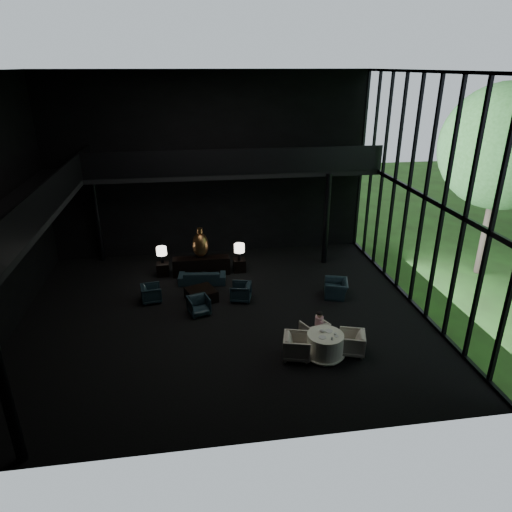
{
  "coord_description": "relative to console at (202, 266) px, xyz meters",
  "views": [
    {
      "loc": [
        -0.96,
        -14.03,
        8.15
      ],
      "look_at": [
        1.21,
        0.5,
        1.97
      ],
      "focal_mm": 32.0,
      "sensor_mm": 36.0,
      "label": 1
    }
  ],
  "objects": [
    {
      "name": "table_lamp_left",
      "position": [
        -1.6,
        0.18,
        0.67
      ],
      "size": [
        0.42,
        0.42,
        0.7
      ],
      "color": "black",
      "rests_on": "side_table_left"
    },
    {
      "name": "column_nw",
      "position": [
        -4.36,
        2.17,
        1.62
      ],
      "size": [
        0.24,
        0.24,
        4.0
      ],
      "primitive_type": "cylinder",
      "color": "black",
      "rests_on": "floor"
    },
    {
      "name": "side_table_right",
      "position": [
        1.6,
        0.08,
        -0.1
      ],
      "size": [
        0.5,
        0.5,
        0.55
      ],
      "primitive_type": "cube",
      "color": "black",
      "rests_on": "floor"
    },
    {
      "name": "ceiling",
      "position": [
        0.64,
        -3.53,
        7.62
      ],
      "size": [
        14.0,
        12.0,
        0.02
      ],
      "primitive_type": "cube",
      "color": "black",
      "rests_on": "ground"
    },
    {
      "name": "railing_back",
      "position": [
        1.64,
        0.47,
        4.22
      ],
      "size": [
        12.0,
        0.06,
        1.0
      ],
      "primitive_type": "cube",
      "color": "black",
      "rests_on": "mezzanine_back"
    },
    {
      "name": "floor",
      "position": [
        0.64,
        -3.53,
        -0.38
      ],
      "size": [
        14.0,
        12.0,
        0.02
      ],
      "primitive_type": "cube",
      "color": "black",
      "rests_on": "ground"
    },
    {
      "name": "dining_chair_east",
      "position": [
        4.3,
        -6.37,
        0.01
      ],
      "size": [
        0.9,
        0.93,
        0.78
      ],
      "primitive_type": "imported",
      "rotation": [
        0.0,
        0.0,
        -1.88
      ],
      "color": "beige",
      "rests_on": "floor"
    },
    {
      "name": "coffee_cup",
      "position": [
        3.72,
        -6.48,
        0.42
      ],
      "size": [
        0.08,
        0.08,
        0.06
      ],
      "primitive_type": "cylinder",
      "rotation": [
        0.0,
        0.0,
        0.01
      ],
      "color": "white",
      "rests_on": "saucer"
    },
    {
      "name": "column_ne",
      "position": [
        5.44,
        0.47,
        1.62
      ],
      "size": [
        0.24,
        0.24,
        4.0
      ],
      "primitive_type": "cylinder",
      "color": "black",
      "rests_on": "floor"
    },
    {
      "name": "mezzanine_left",
      "position": [
        -5.36,
        -3.53,
        3.62
      ],
      "size": [
        2.0,
        12.0,
        0.25
      ],
      "primitive_type": "cube",
      "color": "black",
      "rests_on": "wall_left"
    },
    {
      "name": "saucer",
      "position": [
        3.73,
        -6.56,
        0.38
      ],
      "size": [
        0.15,
        0.15,
        0.01
      ],
      "primitive_type": "cylinder",
      "rotation": [
        0.0,
        0.0,
        -0.18
      ],
      "color": "white",
      "rests_on": "dining_table"
    },
    {
      "name": "plate_b",
      "position": [
        3.59,
        -6.26,
        0.38
      ],
      "size": [
        0.27,
        0.27,
        0.02
      ],
      "primitive_type": "cylinder",
      "rotation": [
        0.0,
        0.0,
        -0.15
      ],
      "color": "white",
      "rests_on": "dining_table"
    },
    {
      "name": "column_sw",
      "position": [
        -4.36,
        -9.23,
        1.62
      ],
      "size": [
        0.24,
        0.24,
        4.0
      ],
      "primitive_type": "cylinder",
      "color": "black",
      "rests_on": "floor"
    },
    {
      "name": "dining_chair_west",
      "position": [
        2.61,
        -6.36,
        0.06
      ],
      "size": [
        0.99,
        1.03,
        0.88
      ],
      "primitive_type": "imported",
      "rotation": [
        0.0,
        0.0,
        1.31
      ],
      "color": "beige",
      "rests_on": "floor"
    },
    {
      "name": "curtain_wall",
      "position": [
        7.59,
        -3.53,
        3.62
      ],
      "size": [
        0.2,
        12.0,
        8.0
      ],
      "primitive_type": null,
      "color": "black",
      "rests_on": "ground"
    },
    {
      "name": "wall_back",
      "position": [
        0.64,
        2.47,
        3.62
      ],
      "size": [
        14.0,
        0.04,
        8.0
      ],
      "primitive_type": "cube",
      "color": "black",
      "rests_on": "ground"
    },
    {
      "name": "mezzanine_back",
      "position": [
        1.64,
        1.47,
        3.62
      ],
      "size": [
        12.0,
        2.0,
        0.25
      ],
      "primitive_type": "cube",
      "color": "black",
      "rests_on": "wall_back"
    },
    {
      "name": "window_armchair",
      "position": [
        4.97,
        -2.73,
        0.01
      ],
      "size": [
        0.79,
        1.0,
        0.77
      ],
      "primitive_type": "imported",
      "rotation": [
        0.0,
        0.0,
        -1.84
      ],
      "color": "black",
      "rests_on": "floor"
    },
    {
      "name": "dining_table",
      "position": [
        3.45,
        -6.41,
        -0.05
      ],
      "size": [
        1.24,
        1.24,
        0.75
      ],
      "color": "white",
      "rests_on": "floor"
    },
    {
      "name": "plate_a",
      "position": [
        3.3,
        -6.56,
        0.38
      ],
      "size": [
        0.27,
        0.27,
        0.01
      ],
      "primitive_type": "cylinder",
      "rotation": [
        0.0,
        0.0,
        0.28
      ],
      "color": "white",
      "rests_on": "dining_table"
    },
    {
      "name": "table_lamp_right",
      "position": [
        1.6,
        -0.03,
        0.7
      ],
      "size": [
        0.43,
        0.43,
        0.72
      ],
      "color": "black",
      "rests_on": "side_table_right"
    },
    {
      "name": "bronze_urn",
      "position": [
        -0.0,
        0.12,
        0.91
      ],
      "size": [
        0.67,
        0.67,
        1.25
      ],
      "color": "olive",
      "rests_on": "console"
    },
    {
      "name": "coffee_table",
      "position": [
        -0.11,
        -2.31,
        -0.15
      ],
      "size": [
        1.28,
        1.28,
        0.44
      ],
      "primitive_type": "cube",
      "rotation": [
        0.0,
        0.0,
        0.36
      ],
      "color": "black",
      "rests_on": "floor"
    },
    {
      "name": "railing_left",
      "position": [
        -4.36,
        -3.53,
        4.22
      ],
      "size": [
        0.06,
        12.0,
        1.0
      ],
      "primitive_type": "cube",
      "color": "black",
      "rests_on": "mezzanine_left"
    },
    {
      "name": "dining_chair_north",
      "position": [
        3.36,
        -5.54,
        -0.02
      ],
      "size": [
        0.9,
        0.88,
        0.71
      ],
      "primitive_type": "imported",
      "rotation": [
        0.0,
        0.0,
        3.57
      ],
      "color": "beige",
      "rests_on": "floor"
    },
    {
      "name": "wall_front",
      "position": [
        0.64,
        -9.53,
        3.62
      ],
      "size": [
        14.0,
        0.04,
        8.0
      ],
      "primitive_type": "cube",
      "color": "black",
      "rests_on": "ground"
    },
    {
      "name": "lounge_armchair_west",
      "position": [
        -1.93,
        -2.14,
        -0.04
      ],
      "size": [
        0.71,
        0.74,
        0.68
      ],
      "primitive_type": "imported",
      "rotation": [
        0.0,
        0.0,
        1.73
      ],
      "color": "#17303F",
      "rests_on": "floor"
    },
    {
      "name": "cream_pot",
      "position": [
        3.54,
        -6.72,
        0.41
      ],
      "size": [
        0.07,
        0.07,
        0.07
      ],
      "primitive_type": "cylinder",
      "rotation": [
        0.0,
        0.0,
        0.15
      ],
      "color": "#99999E",
      "rests_on": "dining_table"
    },
    {
      "name": "console",
      "position": [
        0.0,
        0.0,
        0.0
      ],
      "size": [
        2.36,
        0.54,
        0.75
      ],
      "primitive_type": "cube",
      "color": "black",
      "rests_on": "floor"
    },
    {
      "name": "child",
      "position": [
        3.5,
        -5.53,
        0.36
      ],
      "size": [
        0.27,
        0.27,
        0.57
      ],
      "rotation": [
        0.0,
        0.0,
        3.14
      ],
      "color": "#EDA7CC",
      "rests_on": "dining_chair_north"
    },
    {
      "name": "lounge_armchair_south",
      "position": [
        -0.22,
        -3.33,
        -0.04
      ],
      "size": [
        0.8,
        0.77,
        0.67
      ],
      "primitive_type": "imported",
      "rotation": [
        0.0,
        0.0,
        0.28
      ],
      "color": "black",
      "rests_on": "floor"
    },
    {
      "name": "sofa",
      "position": [
        -0.01,
        -0.85,
        -0.04
      ],
      "size": [
        1.74,
        0.67,
        0.66
      ],
      "primitive_type": "imported",
      "rotation": [
        0.0,
        0.0,
        3.04
      ],
      "color": "#1C2B2E",
      "rests_on": "floor"
    },
    {
      "name": "tree_near",
      "position": [
        11.64,
        -1.53,
        4.86
      ],
      "size": [
        4.8,
        4.8,
        7.65
      ],
      "color": "#382D23",
      "rests_on": "garden_ground"
    },
    {
      "name": "lounge_armchair_east",
      "position": [
        1.35,
        -2.52,
        -0.01
      ],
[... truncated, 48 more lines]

